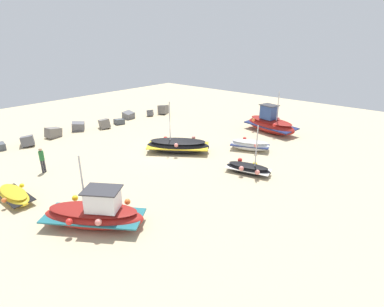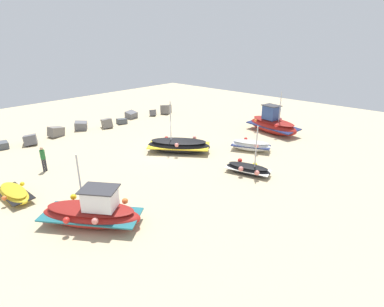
{
  "view_description": "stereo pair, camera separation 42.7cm",
  "coord_description": "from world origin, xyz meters",
  "px_view_note": "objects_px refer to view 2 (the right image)",
  "views": [
    {
      "loc": [
        -16.21,
        -16.51,
        8.73
      ],
      "look_at": [
        -0.9,
        -3.26,
        0.9
      ],
      "focal_mm": 28.78,
      "sensor_mm": 36.0,
      "label": 1
    },
    {
      "loc": [
        -15.92,
        -16.83,
        8.73
      ],
      "look_at": [
        -0.9,
        -3.26,
        0.9
      ],
      "focal_mm": 28.78,
      "sensor_mm": 36.0,
      "label": 2
    }
  ],
  "objects_px": {
    "fishing_boat_1": "(248,169)",
    "fishing_boat_0": "(179,145)",
    "person_walking": "(43,157)",
    "fishing_boat_3": "(273,124)",
    "fishing_boat_5": "(251,145)",
    "fishing_boat_2": "(92,212)",
    "fishing_boat_4": "(14,193)"
  },
  "relations": [
    {
      "from": "fishing_boat_1",
      "to": "fishing_boat_0",
      "type": "bearing_deg",
      "value": -11.78
    },
    {
      "from": "fishing_boat_0",
      "to": "fishing_boat_1",
      "type": "bearing_deg",
      "value": -34.46
    },
    {
      "from": "person_walking",
      "to": "fishing_boat_1",
      "type": "bearing_deg",
      "value": -142.39
    },
    {
      "from": "fishing_boat_1",
      "to": "fishing_boat_3",
      "type": "xyz_separation_m",
      "value": [
        9.53,
        3.37,
        0.47
      ]
    },
    {
      "from": "fishing_boat_1",
      "to": "person_walking",
      "type": "distance_m",
      "value": 13.84
    },
    {
      "from": "fishing_boat_1",
      "to": "fishing_boat_5",
      "type": "xyz_separation_m",
      "value": [
        3.96,
        2.25,
        0.08
      ]
    },
    {
      "from": "fishing_boat_0",
      "to": "fishing_boat_3",
      "type": "height_order",
      "value": "fishing_boat_0"
    },
    {
      "from": "fishing_boat_1",
      "to": "fishing_boat_3",
      "type": "bearing_deg",
      "value": -83.59
    },
    {
      "from": "fishing_boat_1",
      "to": "fishing_boat_2",
      "type": "distance_m",
      "value": 10.4
    },
    {
      "from": "fishing_boat_0",
      "to": "person_walking",
      "type": "height_order",
      "value": "fishing_boat_0"
    },
    {
      "from": "fishing_boat_3",
      "to": "fishing_boat_5",
      "type": "relative_size",
      "value": 1.63
    },
    {
      "from": "fishing_boat_1",
      "to": "fishing_boat_3",
      "type": "distance_m",
      "value": 10.12
    },
    {
      "from": "fishing_boat_2",
      "to": "fishing_boat_1",
      "type": "bearing_deg",
      "value": 42.31
    },
    {
      "from": "fishing_boat_1",
      "to": "fishing_boat_5",
      "type": "height_order",
      "value": "fishing_boat_1"
    },
    {
      "from": "fishing_boat_0",
      "to": "fishing_boat_1",
      "type": "relative_size",
      "value": 1.48
    },
    {
      "from": "fishing_boat_0",
      "to": "fishing_boat_1",
      "type": "height_order",
      "value": "fishing_boat_0"
    },
    {
      "from": "fishing_boat_5",
      "to": "fishing_boat_0",
      "type": "bearing_deg",
      "value": 22.31
    },
    {
      "from": "fishing_boat_1",
      "to": "person_walking",
      "type": "relative_size",
      "value": 1.96
    },
    {
      "from": "fishing_boat_0",
      "to": "fishing_boat_4",
      "type": "xyz_separation_m",
      "value": [
        -11.61,
        1.71,
        -0.23
      ]
    },
    {
      "from": "fishing_boat_1",
      "to": "fishing_boat_3",
      "type": "relative_size",
      "value": 0.62
    },
    {
      "from": "fishing_boat_3",
      "to": "person_walking",
      "type": "bearing_deg",
      "value": 80.48
    },
    {
      "from": "fishing_boat_3",
      "to": "fishing_boat_5",
      "type": "bearing_deg",
      "value": 113.2
    },
    {
      "from": "fishing_boat_1",
      "to": "fishing_boat_2",
      "type": "height_order",
      "value": "fishing_boat_2"
    },
    {
      "from": "fishing_boat_3",
      "to": "fishing_boat_5",
      "type": "distance_m",
      "value": 5.69
    },
    {
      "from": "fishing_boat_4",
      "to": "fishing_boat_5",
      "type": "distance_m",
      "value": 16.75
    },
    {
      "from": "fishing_boat_0",
      "to": "person_walking",
      "type": "distance_m",
      "value": 9.74
    },
    {
      "from": "fishing_boat_0",
      "to": "person_walking",
      "type": "bearing_deg",
      "value": -151.54
    },
    {
      "from": "fishing_boat_2",
      "to": "fishing_boat_3",
      "type": "bearing_deg",
      "value": 58.7
    },
    {
      "from": "fishing_boat_3",
      "to": "person_walking",
      "type": "distance_m",
      "value": 19.79
    },
    {
      "from": "fishing_boat_1",
      "to": "fishing_boat_3",
      "type": "height_order",
      "value": "fishing_boat_3"
    },
    {
      "from": "fishing_boat_2",
      "to": "person_walking",
      "type": "distance_m",
      "value": 8.19
    },
    {
      "from": "fishing_boat_1",
      "to": "fishing_boat_2",
      "type": "relative_size",
      "value": 0.67
    }
  ]
}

